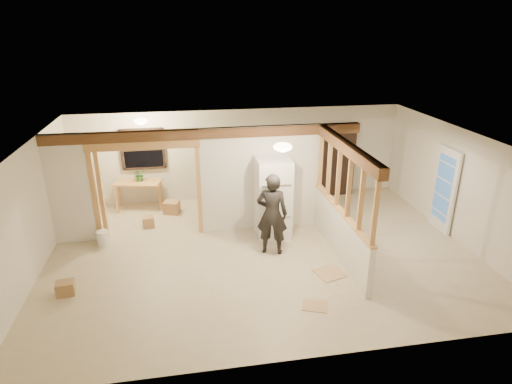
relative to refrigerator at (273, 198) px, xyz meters
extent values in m
cube|color=beige|center=(-0.40, -0.77, -0.93)|extent=(9.00, 6.50, 0.01)
cube|color=white|center=(-0.40, -0.77, 1.57)|extent=(9.00, 6.50, 0.01)
cube|color=silver|center=(-0.40, 2.48, 0.32)|extent=(9.00, 0.01, 2.50)
cube|color=silver|center=(-0.40, -4.02, 0.32)|extent=(9.00, 0.01, 2.50)
cube|color=silver|center=(-4.90, -0.77, 0.32)|extent=(0.01, 6.50, 2.50)
cube|color=silver|center=(4.10, -0.77, 0.32)|extent=(0.01, 6.50, 2.50)
cube|color=silver|center=(-4.45, 0.43, 0.32)|extent=(0.90, 0.12, 2.50)
cube|color=silver|center=(-0.20, 0.43, 0.32)|extent=(2.80, 0.12, 2.50)
cube|color=tan|center=(-2.80, 0.43, 0.17)|extent=(2.46, 0.14, 2.20)
cube|color=brown|center=(-1.40, 0.43, 1.45)|extent=(7.00, 0.18, 0.22)
cube|color=brown|center=(1.20, -1.17, 1.45)|extent=(0.18, 3.30, 0.22)
cube|color=silver|center=(1.20, -1.17, -0.43)|extent=(0.12, 3.20, 1.00)
cube|color=tan|center=(1.20, -1.17, 0.73)|extent=(0.14, 3.20, 1.32)
cube|color=black|center=(-3.00, 2.40, 0.62)|extent=(1.12, 0.10, 1.10)
cube|color=white|center=(4.02, -0.37, 0.07)|extent=(0.12, 0.86, 2.00)
ellipsoid|color=#FFEABF|center=(-0.10, -1.27, 1.55)|extent=(0.36, 0.36, 0.16)
ellipsoid|color=#FFEABF|center=(-2.90, 1.53, 1.55)|extent=(0.32, 0.32, 0.14)
ellipsoid|color=#FFD88C|center=(-2.40, 0.83, 1.25)|extent=(0.07, 0.07, 0.07)
cube|color=white|center=(0.00, 0.00, 0.00)|extent=(0.77, 0.74, 1.86)
imported|color=black|center=(-0.19, -0.81, -0.03)|extent=(0.76, 0.61, 1.80)
cube|color=tan|center=(-3.20, 2.13, -0.55)|extent=(1.29, 0.83, 0.75)
imported|color=#32692B|center=(-3.13, 2.17, 0.00)|extent=(0.39, 0.37, 0.35)
cylinder|color=maroon|center=(-4.54, 1.44, -0.65)|extent=(0.56, 0.56, 0.55)
cube|color=black|center=(2.35, 2.26, -0.01)|extent=(0.92, 0.31, 1.84)
cylinder|color=white|center=(-3.85, 0.14, -0.76)|extent=(0.33, 0.33, 0.33)
cube|color=#A97D51|center=(-2.35, 1.63, -0.77)|extent=(0.46, 0.42, 0.32)
cube|color=#A97D51|center=(-2.90, 0.95, -0.80)|extent=(0.30, 0.30, 0.25)
cube|color=#A97D51|center=(-4.22, -1.71, -0.80)|extent=(0.35, 0.30, 0.26)
cube|color=tan|center=(0.77, -1.86, -0.92)|extent=(0.64, 0.64, 0.02)
cube|color=tan|center=(0.18, -2.82, -0.92)|extent=(0.54, 0.49, 0.01)
camera|label=1|loc=(-1.90, -8.81, 3.70)|focal=30.00mm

